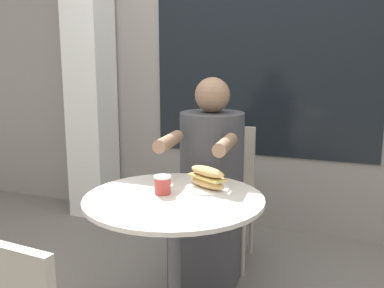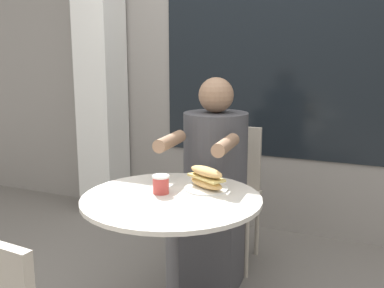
# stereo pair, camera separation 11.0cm
# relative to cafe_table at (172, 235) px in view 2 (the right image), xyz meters

# --- Properties ---
(storefront_wall) EXTENTS (8.00, 0.09, 2.80)m
(storefront_wall) POSITION_rel_cafe_table_xyz_m (0.00, 1.57, 0.88)
(storefront_wall) COLOR gray
(storefront_wall) RESTS_ON ground_plane
(lattice_pillar) EXTENTS (0.31, 0.31, 2.40)m
(lattice_pillar) POSITION_rel_cafe_table_xyz_m (-1.32, 1.35, 0.67)
(lattice_pillar) COLOR silver
(lattice_pillar) RESTS_ON ground_plane
(cafe_table) EXTENTS (0.81, 0.81, 0.71)m
(cafe_table) POSITION_rel_cafe_table_xyz_m (0.00, 0.00, 0.00)
(cafe_table) COLOR beige
(cafe_table) RESTS_ON ground_plane
(diner_chair) EXTENTS (0.41, 0.41, 0.87)m
(diner_chair) POSITION_rel_cafe_table_xyz_m (-0.05, 0.95, -0.00)
(diner_chair) COLOR #ADA393
(diner_chair) RESTS_ON ground_plane
(seated_diner) EXTENTS (0.42, 0.68, 1.21)m
(seated_diner) POSITION_rel_cafe_table_xyz_m (-0.04, 0.61, -0.00)
(seated_diner) COLOR #424247
(seated_diner) RESTS_ON ground_plane
(sandwich_on_plate) EXTENTS (0.22, 0.21, 0.11)m
(sandwich_on_plate) POSITION_rel_cafe_table_xyz_m (0.10, 0.16, 0.23)
(sandwich_on_plate) COLOR white
(sandwich_on_plate) RESTS_ON cafe_table
(drink_cup) EXTENTS (0.08, 0.08, 0.09)m
(drink_cup) POSITION_rel_cafe_table_xyz_m (-0.07, 0.02, 0.23)
(drink_cup) COLOR #B73D38
(drink_cup) RESTS_ON cafe_table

